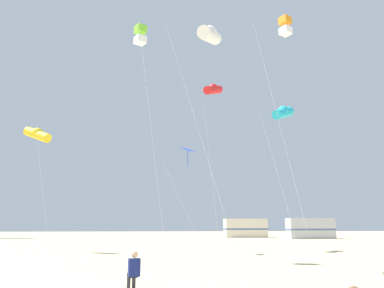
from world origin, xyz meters
TOP-DOWN VIEW (x-y plane):
  - kite_flyer_standing at (-0.76, 4.21)m, footprint 0.43×0.56m
  - kite_tube_gold at (-9.20, 20.61)m, footprint 2.70×2.39m
  - kite_tube_white at (2.48, 9.77)m, footprint 3.21×3.60m
  - kite_diamond_blue at (2.03, 18.21)m, footprint 3.34×2.94m
  - kite_box_lime at (-1.28, 13.12)m, footprint 2.20×2.20m
  - kite_box_orange at (7.62, 12.51)m, footprint 2.44×2.44m
  - kite_tube_cyan at (8.87, 17.17)m, footprint 2.89×2.91m
  - kite_tube_scarlet at (4.46, 21.36)m, footprint 2.01×2.44m
  - rv_van_cream at (13.57, 49.17)m, footprint 6.50×2.52m
  - rv_van_silver at (21.54, 43.73)m, footprint 6.45×2.37m

SIDE VIEW (x-z plane):
  - kite_flyer_standing at x=-0.76m, z-range 0.03..1.19m
  - rv_van_cream at x=13.57m, z-range -0.01..2.79m
  - rv_van_silver at x=21.54m, z-range -0.01..2.79m
  - kite_diamond_blue at x=2.03m, z-range 3.22..10.63m
  - kite_tube_gold at x=-9.20m, z-range 3.97..13.31m
  - kite_tube_cyan at x=8.87m, z-range 4.57..15.11m
  - kite_tube_white at x=2.48m, z-range 5.44..17.72m
  - kite_tube_scarlet at x=4.46m, z-range 6.16..19.88m
  - kite_box_lime at x=-1.28m, z-range 6.28..20.07m
  - kite_box_orange at x=7.62m, z-range 6.65..21.18m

